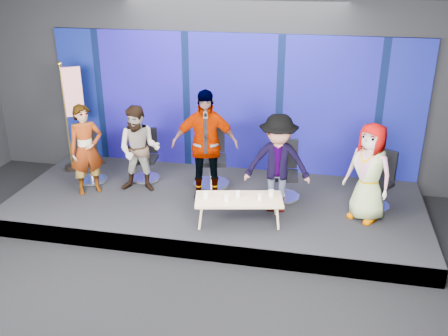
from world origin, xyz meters
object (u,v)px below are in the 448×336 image
at_px(mug_b, 227,198).
at_px(chair_b, 146,163).
at_px(panelist_a, 86,150).
at_px(chair_d, 284,180).
at_px(flag_stand, 72,114).
at_px(mug_a, 206,195).
at_px(panelist_c, 205,145).
at_px(chair_a, 90,164).
at_px(mug_c, 238,194).
at_px(mug_d, 260,197).
at_px(panelist_b, 139,149).
at_px(panelist_e, 369,173).
at_px(mug_e, 271,193).
at_px(coffee_table, 239,200).
at_px(panelist_d, 278,164).
at_px(chair_e, 377,189).
at_px(chair_c, 211,165).

bearing_deg(mug_b, chair_b, 142.24).
bearing_deg(panelist_a, chair_d, -31.55).
bearing_deg(flag_stand, mug_a, -60.14).
relative_size(panelist_a, flag_stand, 0.75).
relative_size(panelist_a, panelist_c, 0.83).
xyz_separation_m(chair_a, mug_a, (2.47, -1.09, 0.14)).
xyz_separation_m(chair_b, mug_c, (1.97, -1.25, 0.15)).
bearing_deg(panelist_c, mug_b, -70.79).
distance_m(mug_a, mug_d, 0.83).
relative_size(chair_a, panelist_b, 0.63).
bearing_deg(panelist_e, chair_b, -155.73).
xyz_separation_m(panelist_b, panelist_e, (3.84, -0.26, 0.02)).
bearing_deg(chair_a, mug_d, -56.38).
bearing_deg(mug_d, panelist_c, 144.10).
bearing_deg(chair_d, mug_e, -103.49).
relative_size(chair_b, mug_b, 9.79).
bearing_deg(coffee_table, mug_a, -171.17).
bearing_deg(chair_b, panelist_d, -22.67).
bearing_deg(flag_stand, panelist_a, -84.92).
bearing_deg(panelist_e, panelist_b, -148.77).
height_order(panelist_e, mug_e, panelist_e).
relative_size(panelist_e, mug_a, 15.79).
bearing_deg(panelist_c, chair_e, -8.19).
xyz_separation_m(panelist_a, mug_a, (2.27, -0.63, -0.33)).
bearing_deg(chair_b, panelist_e, -16.88).
bearing_deg(flag_stand, mug_b, -58.28).
bearing_deg(coffee_table, chair_a, 161.27).
height_order(panelist_a, mug_e, panelist_a).
bearing_deg(chair_c, flag_stand, 163.86).
bearing_deg(panelist_a, chair_b, 4.23).
distance_m(chair_b, panelist_e, 4.03).
bearing_deg(panelist_b, mug_b, -33.99).
xyz_separation_m(panelist_d, mug_e, (-0.05, -0.36, -0.35)).
bearing_deg(mug_e, panelist_d, 82.64).
xyz_separation_m(chair_e, flag_stand, (-5.61, 0.46, 0.80)).
bearing_deg(chair_e, mug_a, -122.56).
bearing_deg(panelist_a, panelist_e, -39.88).
bearing_deg(coffee_table, flag_stand, 157.17).
bearing_deg(mug_d, panelist_d, 68.83).
bearing_deg(chair_d, mug_d, -110.54).
distance_m(chair_e, mug_d, 2.06).
bearing_deg(mug_e, panelist_b, 165.32).
distance_m(panelist_b, mug_e, 2.48).
bearing_deg(panelist_d, mug_e, -102.34).
relative_size(panelist_c, mug_c, 20.25).
xyz_separation_m(panelist_a, panelist_b, (0.86, 0.25, -0.02)).
relative_size(panelist_c, mug_d, 20.60).
bearing_deg(panelist_b, mug_e, -20.66).
relative_size(chair_a, chair_b, 1.03).
bearing_deg(panelist_d, mug_b, -141.26).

